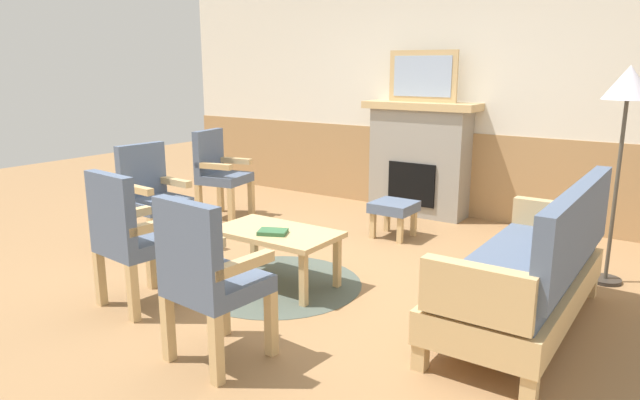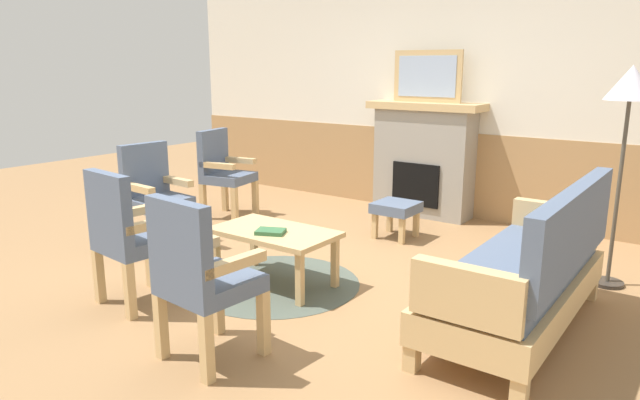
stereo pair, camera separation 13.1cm
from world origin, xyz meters
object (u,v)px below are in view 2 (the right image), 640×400
at_px(fireplace, 424,158).
at_px(armchair_by_window_left, 154,192).
at_px(book_on_table, 271,232).
at_px(armchair_front_left, 200,273).
at_px(couch, 525,274).
at_px(footstool, 396,210).
at_px(armchair_front_center, 128,232).
at_px(floor_lamp_by_couch, 630,97).
at_px(framed_picture, 427,76).
at_px(coffee_table, 274,237).
at_px(armchair_near_fireplace, 223,169).

height_order(fireplace, armchair_by_window_left, fireplace).
distance_m(book_on_table, armchair_front_left, 1.15).
xyz_separation_m(couch, armchair_by_window_left, (-3.32, -0.25, 0.14)).
xyz_separation_m(footstool, armchair_front_center, (-0.73, -2.56, 0.25)).
height_order(footstool, floor_lamp_by_couch, floor_lamp_by_couch).
relative_size(armchair_front_left, floor_lamp_by_couch, 0.58).
bearing_deg(armchair_by_window_left, fireplace, 60.70).
bearing_deg(framed_picture, floor_lamp_by_couch, -27.67).
bearing_deg(armchair_by_window_left, footstool, 44.26).
bearing_deg(coffee_table, framed_picture, 90.65).
xyz_separation_m(fireplace, armchair_near_fireplace, (-1.79, -1.39, -0.11)).
bearing_deg(armchair_by_window_left, armchair_front_center, -45.61).
bearing_deg(armchair_front_center, footstool, 74.02).
xyz_separation_m(framed_picture, armchair_by_window_left, (-1.46, -2.60, -1.02)).
bearing_deg(footstool, book_on_table, -94.12).
height_order(footstool, armchair_by_window_left, armchair_by_window_left).
xyz_separation_m(fireplace, couch, (1.86, -2.35, -0.26)).
bearing_deg(fireplace, footstool, -78.73).
relative_size(footstool, armchair_by_window_left, 0.41).
bearing_deg(armchair_front_left, armchair_near_fireplace, 133.15).
height_order(book_on_table, armchair_by_window_left, armchair_by_window_left).
xyz_separation_m(book_on_table, armchair_front_center, (-0.61, -0.81, 0.08)).
bearing_deg(footstool, couch, -39.44).
xyz_separation_m(armchair_by_window_left, armchair_front_left, (1.93, -1.20, 0.00)).
relative_size(armchair_near_fireplace, armchair_by_window_left, 1.00).
bearing_deg(floor_lamp_by_couch, armchair_front_center, -138.06).
bearing_deg(fireplace, coffee_table, -89.35).
relative_size(footstool, armchair_near_fireplace, 0.41).
bearing_deg(armchair_front_center, armchair_near_fireplace, 120.12).
bearing_deg(armchair_by_window_left, book_on_table, -4.83).
bearing_deg(book_on_table, coffee_table, 114.69).
height_order(framed_picture, coffee_table, framed_picture).
xyz_separation_m(book_on_table, armchair_near_fireplace, (-1.86, 1.34, 0.08)).
distance_m(footstool, armchair_near_fireplace, 2.04).
distance_m(framed_picture, coffee_table, 2.89).
bearing_deg(book_on_table, footstool, 85.88).
relative_size(framed_picture, coffee_table, 0.83).
bearing_deg(footstool, armchair_front_center, -105.98).
bearing_deg(framed_picture, armchair_front_left, -82.88).
relative_size(book_on_table, armchair_near_fireplace, 0.22).
height_order(armchair_front_left, armchair_front_center, same).
relative_size(book_on_table, armchair_front_center, 0.22).
bearing_deg(coffee_table, book_on_table, -65.31).
bearing_deg(footstool, floor_lamp_by_couch, -4.14).
bearing_deg(armchair_by_window_left, armchair_front_left, -31.83).
bearing_deg(armchair_near_fireplace, armchair_front_left, -46.85).
bearing_deg(coffee_table, floor_lamp_by_couch, 35.47).
xyz_separation_m(coffee_table, armchair_near_fireplace, (-1.82, 1.25, 0.15)).
height_order(couch, armchair_near_fireplace, same).
bearing_deg(framed_picture, footstool, -78.74).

